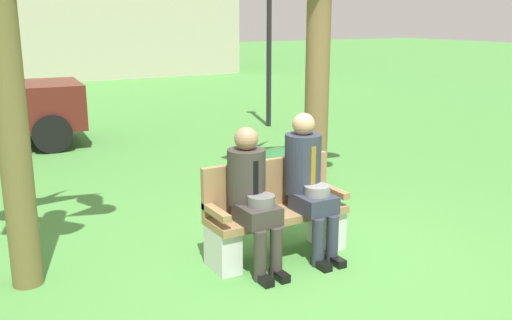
{
  "coord_description": "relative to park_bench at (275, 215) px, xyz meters",
  "views": [
    {
      "loc": [
        -2.91,
        -4.03,
        2.21
      ],
      "look_at": [
        -0.22,
        0.64,
        0.85
      ],
      "focal_mm": 40.44,
      "sensor_mm": 36.0,
      "label": 1
    }
  ],
  "objects": [
    {
      "name": "street_lamp",
      "position": [
        3.34,
        5.64,
        1.79
      ],
      "size": [
        0.24,
        0.24,
        3.56
      ],
      "color": "black",
      "rests_on": "ground"
    },
    {
      "name": "park_bench",
      "position": [
        0.0,
        0.0,
        0.0
      ],
      "size": [
        1.34,
        0.44,
        0.9
      ],
      "color": "#99754C",
      "rests_on": "ground"
    },
    {
      "name": "seated_man_left",
      "position": [
        -0.32,
        -0.13,
        0.31
      ],
      "size": [
        0.34,
        0.72,
        1.27
      ],
      "color": "#38332D",
      "rests_on": "ground"
    },
    {
      "name": "shrub_near_bench",
      "position": [
        1.09,
        1.55,
        -0.09
      ],
      "size": [
        0.97,
        0.89,
        0.61
      ],
      "primitive_type": "ellipsoid",
      "color": "#29642F",
      "rests_on": "ground"
    },
    {
      "name": "seated_man_right",
      "position": [
        0.29,
        -0.12,
        0.35
      ],
      "size": [
        0.34,
        0.72,
        1.34
      ],
      "color": "#2D3342",
      "rests_on": "ground"
    },
    {
      "name": "ground_plane",
      "position": [
        0.22,
        -0.29,
        -0.39
      ],
      "size": [
        80.0,
        80.0,
        0.0
      ],
      "primitive_type": "plane",
      "color": "#498B3D"
    }
  ]
}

